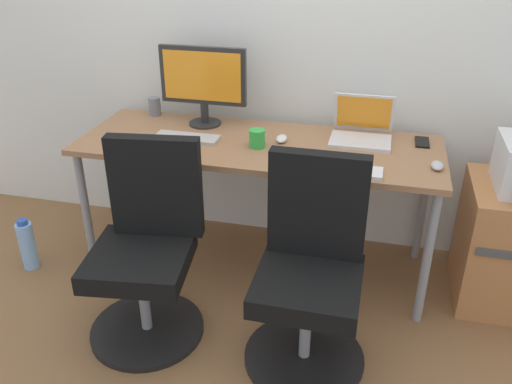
# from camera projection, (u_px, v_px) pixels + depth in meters

# --- Properties ---
(ground_plane) EXTENTS (5.28, 5.28, 0.00)m
(ground_plane) POSITION_uv_depth(u_px,v_px,m) (258.00, 263.00, 3.10)
(ground_plane) COLOR brown
(back_wall) EXTENTS (4.40, 0.04, 2.60)m
(back_wall) POSITION_uv_depth(u_px,v_px,m) (277.00, 19.00, 2.86)
(back_wall) COLOR silver
(back_wall) RESTS_ON ground
(desk) EXTENTS (1.87, 0.67, 0.75)m
(desk) POSITION_uv_depth(u_px,v_px,m) (258.00, 154.00, 2.79)
(desk) COLOR #996B47
(desk) RESTS_ON ground
(office_chair_left) EXTENTS (0.54, 0.54, 0.94)m
(office_chair_left) POSITION_uv_depth(u_px,v_px,m) (147.00, 252.00, 2.45)
(office_chair_left) COLOR black
(office_chair_left) RESTS_ON ground
(office_chair_right) EXTENTS (0.54, 0.54, 0.94)m
(office_chair_right) POSITION_uv_depth(u_px,v_px,m) (310.00, 275.00, 2.29)
(office_chair_right) COLOR black
(office_chair_right) RESTS_ON ground
(water_bottle_on_floor) EXTENTS (0.09, 0.09, 0.31)m
(water_bottle_on_floor) POSITION_uv_depth(u_px,v_px,m) (27.00, 245.00, 3.00)
(water_bottle_on_floor) COLOR #8CBFF2
(water_bottle_on_floor) RESTS_ON ground
(desktop_monitor) EXTENTS (0.48, 0.18, 0.43)m
(desktop_monitor) POSITION_uv_depth(u_px,v_px,m) (203.00, 81.00, 2.89)
(desktop_monitor) COLOR #262626
(desktop_monitor) RESTS_ON desk
(open_laptop) EXTENTS (0.31, 0.27, 0.22)m
(open_laptop) POSITION_uv_depth(u_px,v_px,m) (362.00, 129.00, 2.78)
(open_laptop) COLOR silver
(open_laptop) RESTS_ON desk
(keyboard_by_monitor) EXTENTS (0.34, 0.12, 0.02)m
(keyboard_by_monitor) POSITION_uv_depth(u_px,v_px,m) (187.00, 138.00, 2.79)
(keyboard_by_monitor) COLOR #B7B7B7
(keyboard_by_monitor) RESTS_ON desk
(keyboard_by_laptop) EXTENTS (0.34, 0.12, 0.02)m
(keyboard_by_laptop) POSITION_uv_depth(u_px,v_px,m) (345.00, 170.00, 2.43)
(keyboard_by_laptop) COLOR silver
(keyboard_by_laptop) RESTS_ON desk
(mouse_by_monitor) EXTENTS (0.06, 0.10, 0.03)m
(mouse_by_monitor) POSITION_uv_depth(u_px,v_px,m) (282.00, 139.00, 2.76)
(mouse_by_monitor) COLOR silver
(mouse_by_monitor) RESTS_ON desk
(mouse_by_laptop) EXTENTS (0.06, 0.10, 0.03)m
(mouse_by_laptop) POSITION_uv_depth(u_px,v_px,m) (437.00, 166.00, 2.46)
(mouse_by_laptop) COLOR #B7B7B7
(mouse_by_laptop) RESTS_ON desk
(coffee_mug) EXTENTS (0.08, 0.08, 0.09)m
(coffee_mug) POSITION_uv_depth(u_px,v_px,m) (257.00, 139.00, 2.68)
(coffee_mug) COLOR green
(coffee_mug) RESTS_ON desk
(pen_cup) EXTENTS (0.07, 0.07, 0.10)m
(pen_cup) POSITION_uv_depth(u_px,v_px,m) (155.00, 106.00, 3.12)
(pen_cup) COLOR slate
(pen_cup) RESTS_ON desk
(phone_near_laptop) EXTENTS (0.07, 0.14, 0.01)m
(phone_near_laptop) POSITION_uv_depth(u_px,v_px,m) (422.00, 142.00, 2.75)
(phone_near_laptop) COLOR black
(phone_near_laptop) RESTS_ON desk
(phone_near_monitor) EXTENTS (0.07, 0.14, 0.01)m
(phone_near_monitor) POSITION_uv_depth(u_px,v_px,m) (301.00, 156.00, 2.59)
(phone_near_monitor) COLOR black
(phone_near_monitor) RESTS_ON desk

